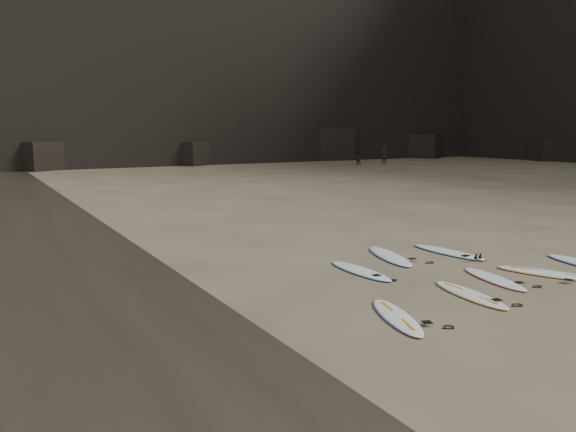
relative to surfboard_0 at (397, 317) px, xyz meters
name	(u,v)px	position (x,y,z in m)	size (l,w,h in m)	color
ground	(517,279)	(4.48, 0.76, -0.04)	(240.00, 240.00, 0.00)	#897559
surfboard_0	(397,317)	(0.00, 0.00, 0.00)	(0.54, 2.26, 0.08)	white
surfboard_1	(470,294)	(2.37, 0.34, 0.00)	(0.55, 2.31, 0.08)	white
surfboard_2	(494,279)	(3.88, 0.96, 0.00)	(0.54, 2.24, 0.08)	white
surfboard_3	(551,273)	(5.49, 0.57, 0.01)	(0.63, 2.62, 0.09)	white
surfboard_5	(360,271)	(1.54, 3.19, 0.00)	(0.57, 2.37, 0.09)	white
surfboard_6	(390,256)	(3.26, 4.10, 0.01)	(0.63, 2.62, 0.09)	white
surfboard_7	(448,252)	(5.12, 3.66, 0.01)	(0.62, 2.57, 0.09)	white
person_a	(384,155)	(30.42, 37.37, 0.84)	(0.64, 0.42, 1.76)	black
person_b	(357,158)	(26.75, 36.99, 0.73)	(0.74, 0.58, 1.53)	black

